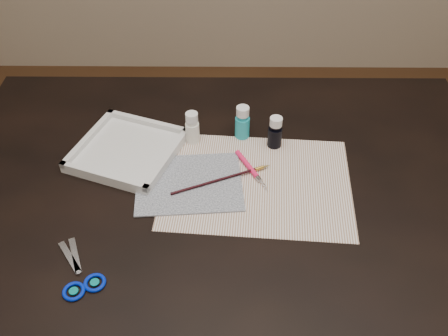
{
  "coord_description": "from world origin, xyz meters",
  "views": [
    {
      "loc": [
        0.01,
        -0.82,
        1.55
      ],
      "look_at": [
        0.0,
        0.0,
        0.8
      ],
      "focal_mm": 40.0,
      "sensor_mm": 36.0,
      "label": 1
    }
  ],
  "objects_px": {
    "paint_bottle_navy": "(275,132)",
    "scissors": "(73,268)",
    "canvas": "(189,183)",
    "paint_bottle_white": "(192,127)",
    "palette_tray": "(127,150)",
    "paper": "(257,183)",
    "paint_bottle_cyan": "(242,122)"
  },
  "relations": [
    {
      "from": "paint_bottle_cyan",
      "to": "scissors",
      "type": "height_order",
      "value": "paint_bottle_cyan"
    },
    {
      "from": "canvas",
      "to": "scissors",
      "type": "height_order",
      "value": "scissors"
    },
    {
      "from": "paint_bottle_white",
      "to": "palette_tray",
      "type": "bearing_deg",
      "value": -161.62
    },
    {
      "from": "paint_bottle_cyan",
      "to": "paint_bottle_white",
      "type": "bearing_deg",
      "value": -171.14
    },
    {
      "from": "paint_bottle_white",
      "to": "scissors",
      "type": "bearing_deg",
      "value": -118.02
    },
    {
      "from": "paint_bottle_cyan",
      "to": "paint_bottle_navy",
      "type": "distance_m",
      "value": 0.09
    },
    {
      "from": "paint_bottle_navy",
      "to": "scissors",
      "type": "distance_m",
      "value": 0.56
    },
    {
      "from": "canvas",
      "to": "paint_bottle_cyan",
      "type": "distance_m",
      "value": 0.22
    },
    {
      "from": "scissors",
      "to": "palette_tray",
      "type": "bearing_deg",
      "value": -44.69
    },
    {
      "from": "paper",
      "to": "palette_tray",
      "type": "distance_m",
      "value": 0.33
    },
    {
      "from": "paint_bottle_white",
      "to": "scissors",
      "type": "xyz_separation_m",
      "value": [
        -0.21,
        -0.39,
        -0.04
      ]
    },
    {
      "from": "canvas",
      "to": "palette_tray",
      "type": "height_order",
      "value": "palette_tray"
    },
    {
      "from": "paint_bottle_navy",
      "to": "paper",
      "type": "bearing_deg",
      "value": -109.7
    },
    {
      "from": "scissors",
      "to": "palette_tray",
      "type": "height_order",
      "value": "palette_tray"
    },
    {
      "from": "canvas",
      "to": "paint_bottle_navy",
      "type": "height_order",
      "value": "paint_bottle_navy"
    },
    {
      "from": "canvas",
      "to": "palette_tray",
      "type": "bearing_deg",
      "value": 146.33
    },
    {
      "from": "paint_bottle_navy",
      "to": "canvas",
      "type": "bearing_deg",
      "value": -145.63
    },
    {
      "from": "paint_bottle_white",
      "to": "paint_bottle_navy",
      "type": "bearing_deg",
      "value": -4.72
    },
    {
      "from": "canvas",
      "to": "palette_tray",
      "type": "distance_m",
      "value": 0.19
    },
    {
      "from": "canvas",
      "to": "paint_bottle_white",
      "type": "bearing_deg",
      "value": 89.96
    },
    {
      "from": "scissors",
      "to": "paint_bottle_navy",
      "type": "bearing_deg",
      "value": -83.31
    },
    {
      "from": "canvas",
      "to": "paper",
      "type": "bearing_deg",
      "value": 1.94
    },
    {
      "from": "paper",
      "to": "scissors",
      "type": "bearing_deg",
      "value": -146.24
    },
    {
      "from": "paint_bottle_cyan",
      "to": "palette_tray",
      "type": "height_order",
      "value": "paint_bottle_cyan"
    },
    {
      "from": "paint_bottle_white",
      "to": "paper",
      "type": "bearing_deg",
      "value": -44.11
    },
    {
      "from": "paint_bottle_white",
      "to": "palette_tray",
      "type": "height_order",
      "value": "paint_bottle_white"
    },
    {
      "from": "paint_bottle_navy",
      "to": "scissors",
      "type": "height_order",
      "value": "paint_bottle_navy"
    },
    {
      "from": "paper",
      "to": "paint_bottle_navy",
      "type": "distance_m",
      "value": 0.15
    },
    {
      "from": "paint_bottle_navy",
      "to": "scissors",
      "type": "bearing_deg",
      "value": -137.55
    },
    {
      "from": "paper",
      "to": "scissors",
      "type": "distance_m",
      "value": 0.44
    },
    {
      "from": "paint_bottle_cyan",
      "to": "paint_bottle_navy",
      "type": "relative_size",
      "value": 1.05
    },
    {
      "from": "canvas",
      "to": "paint_bottle_white",
      "type": "distance_m",
      "value": 0.16
    }
  ]
}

